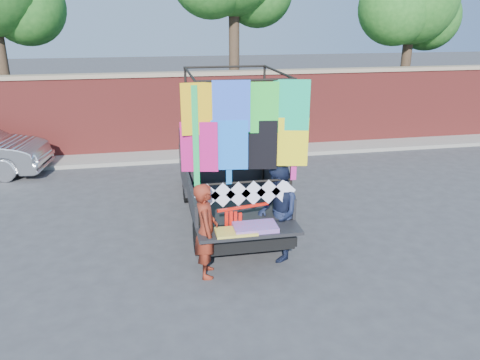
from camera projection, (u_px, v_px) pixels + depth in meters
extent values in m
plane|color=#38383A|center=(258.00, 243.00, 9.37)|extent=(90.00, 90.00, 0.00)
cube|color=maroon|center=(211.00, 113.00, 15.44)|extent=(30.00, 0.35, 2.50)
cube|color=gray|center=(210.00, 73.00, 15.00)|extent=(30.00, 0.45, 0.12)
cube|color=gray|center=(215.00, 154.00, 15.19)|extent=(30.00, 1.20, 0.12)
cylinder|color=#38281C|center=(4.00, 77.00, 14.99)|extent=(0.36, 0.36, 4.90)
sphere|color=#1E621C|center=(27.00, 7.00, 14.82)|extent=(2.40, 2.40, 2.40)
cylinder|color=#38281C|center=(234.00, 63.00, 16.23)|extent=(0.36, 0.36, 5.46)
cylinder|color=#38281C|center=(405.00, 72.00, 17.53)|extent=(0.36, 0.36, 4.55)
sphere|color=#1E621C|center=(427.00, 17.00, 17.41)|extent=(2.40, 2.40, 2.40)
sphere|color=#1E621C|center=(396.00, 8.00, 16.35)|extent=(2.60, 2.60, 2.60)
cylinder|color=black|center=(188.00, 189.00, 11.37)|extent=(0.22, 0.66, 0.66)
cylinder|color=black|center=(200.00, 238.00, 8.87)|extent=(0.22, 0.66, 0.66)
cylinder|color=black|center=(251.00, 185.00, 11.65)|extent=(0.22, 0.66, 0.66)
cylinder|color=black|center=(279.00, 231.00, 9.15)|extent=(0.22, 0.66, 0.66)
cube|color=black|center=(229.00, 201.00, 10.16)|extent=(1.70, 4.20, 0.30)
cube|color=black|center=(235.00, 202.00, 9.37)|extent=(1.80, 2.30, 0.10)
cube|color=black|center=(191.00, 195.00, 9.14)|extent=(0.06, 2.30, 0.45)
cube|color=black|center=(278.00, 189.00, 9.45)|extent=(0.06, 2.30, 0.45)
cube|color=black|center=(226.00, 174.00, 10.34)|extent=(1.80, 0.06, 0.45)
cube|color=black|center=(219.00, 159.00, 11.22)|extent=(1.80, 1.60, 1.25)
cube|color=#8C9EAD|center=(222.00, 148.00, 10.67)|extent=(1.60, 0.06, 0.55)
cube|color=#8C9EAD|center=(215.00, 143.00, 11.85)|extent=(1.60, 0.10, 0.70)
cube|color=black|center=(213.00, 156.00, 12.33)|extent=(1.75, 0.90, 0.55)
cube|color=black|center=(250.00, 231.00, 8.07)|extent=(1.80, 0.55, 0.06)
cube|color=black|center=(247.00, 245.00, 8.41)|extent=(1.85, 0.15, 0.18)
cylinder|color=black|center=(198.00, 157.00, 7.82)|extent=(0.05, 0.05, 2.50)
cylinder|color=black|center=(187.00, 129.00, 9.76)|extent=(0.05, 0.05, 2.50)
cylinder|color=black|center=(292.00, 152.00, 8.11)|extent=(0.05, 0.05, 2.50)
cylinder|color=black|center=(264.00, 125.00, 10.05)|extent=(0.05, 0.05, 2.50)
cylinder|color=black|center=(246.00, 80.00, 7.55)|extent=(1.70, 0.04, 0.04)
cylinder|color=black|center=(225.00, 67.00, 9.49)|extent=(1.70, 0.04, 0.04)
cylinder|color=black|center=(190.00, 74.00, 8.37)|extent=(0.04, 2.15, 0.04)
cylinder|color=black|center=(278.00, 72.00, 8.66)|extent=(0.04, 2.15, 0.04)
cylinder|color=black|center=(246.00, 182.00, 8.13)|extent=(1.70, 0.04, 0.04)
cube|color=yellow|center=(201.00, 110.00, 7.54)|extent=(0.62, 0.01, 0.85)
cube|color=blue|center=(232.00, 109.00, 7.60)|extent=(0.62, 0.01, 0.85)
cube|color=#26D93C|center=(261.00, 108.00, 7.72)|extent=(0.62, 0.01, 0.85)
cube|color=#0DBE7F|center=(291.00, 107.00, 7.77)|extent=(0.62, 0.01, 0.85)
cube|color=#C7166D|center=(202.00, 149.00, 7.76)|extent=(0.62, 0.01, 0.85)
cube|color=#1C77FF|center=(232.00, 148.00, 7.81)|extent=(0.62, 0.01, 0.85)
cube|color=black|center=(260.00, 146.00, 7.94)|extent=(0.62, 0.01, 0.85)
cube|color=yellow|center=(289.00, 145.00, 7.99)|extent=(0.62, 0.01, 0.85)
cube|color=#18C357|center=(196.00, 138.00, 7.66)|extent=(0.10, 0.01, 1.70)
cube|color=#CE2289|center=(295.00, 133.00, 7.96)|extent=(0.10, 0.01, 1.70)
cube|color=blue|center=(229.00, 136.00, 7.76)|extent=(0.10, 0.01, 1.70)
cube|color=white|center=(207.00, 196.00, 8.05)|extent=(0.45, 0.01, 0.45)
cube|color=white|center=(223.00, 195.00, 8.10)|extent=(0.45, 0.01, 0.45)
cube|color=white|center=(238.00, 194.00, 8.15)|extent=(0.45, 0.01, 0.45)
cube|color=white|center=(254.00, 193.00, 8.19)|extent=(0.45, 0.01, 0.45)
cube|color=white|center=(269.00, 192.00, 8.24)|extent=(0.45, 0.01, 0.45)
cube|color=white|center=(283.00, 191.00, 8.29)|extent=(0.45, 0.01, 0.45)
cube|color=#DF3167|center=(255.00, 227.00, 8.06)|extent=(0.75, 0.45, 0.08)
cube|color=gold|center=(236.00, 232.00, 7.94)|extent=(0.70, 0.40, 0.04)
imported|color=maroon|center=(206.00, 230.00, 7.99)|extent=(0.45, 0.65, 1.70)
imported|color=#161D37|center=(278.00, 213.00, 8.54)|extent=(0.74, 0.92, 1.82)
cube|color=red|center=(243.00, 207.00, 8.17)|extent=(0.95, 0.22, 0.04)
cube|color=red|center=(226.00, 225.00, 8.20)|extent=(0.06, 0.02, 0.55)
cube|color=red|center=(231.00, 225.00, 8.22)|extent=(0.06, 0.02, 0.55)
cube|color=red|center=(235.00, 226.00, 8.24)|extent=(0.06, 0.02, 0.55)
cube|color=red|center=(240.00, 227.00, 8.26)|extent=(0.06, 0.02, 0.55)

